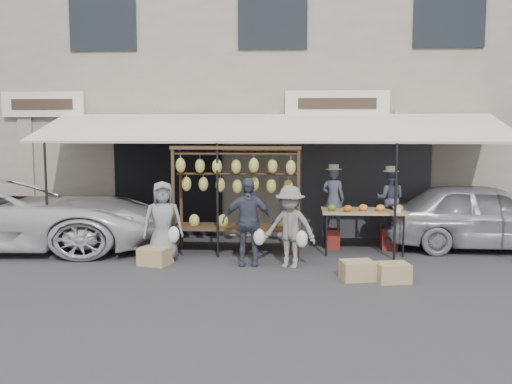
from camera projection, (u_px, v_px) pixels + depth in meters
The scene contains 16 objects.
ground_plane at pixel (265, 272), 10.27m from camera, with size 90.00×90.00×0.00m, color #2D2D30.
shophouse at pixel (276, 91), 16.30m from camera, with size 24.00×6.15×7.30m.
awning at pixel (271, 129), 12.24m from camera, with size 10.00×2.35×2.92m.
banana_rack at pixel (237, 179), 11.63m from camera, with size 2.60×0.90×2.24m.
produce_table at pixel (363, 212), 11.77m from camera, with size 1.70×0.90×1.04m.
vendor_left at pixel (333, 199), 12.19m from camera, with size 0.48×0.32×1.32m, color #3F4458.
vendor_right at pixel (390, 199), 12.10m from camera, with size 0.60×0.47×1.24m, color #3C4255.
customer_left at pixel (163, 222), 11.00m from camera, with size 0.77×0.50×1.57m, color gray.
customer_mid at pixel (248, 222), 10.75m from camera, with size 0.97×0.41×1.66m, color #3D4152.
customer_right at pixel (290, 227), 10.56m from camera, with size 0.99×0.57×1.53m, color slate.
stool_left at pixel (332, 239), 12.29m from camera, with size 0.30×0.30×0.42m, color maroon.
stool_right at pixel (389, 238), 12.19m from camera, with size 0.33×0.33×0.47m, color maroon.
crate_near_a at pixel (357, 270), 9.75m from camera, with size 0.55×0.42×0.33m, color tan.
crate_near_b at pixel (392, 273), 9.62m from camera, with size 0.54×0.41×0.32m, color tan.
crate_far at pixel (154, 256), 10.81m from camera, with size 0.55×0.42×0.33m, color tan.
sedan at pixel (484, 216), 12.16m from camera, with size 1.71×4.25×1.45m, color #96969B.
Camera 1 is at (0.51, -10.03, 2.60)m, focal length 40.00 mm.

